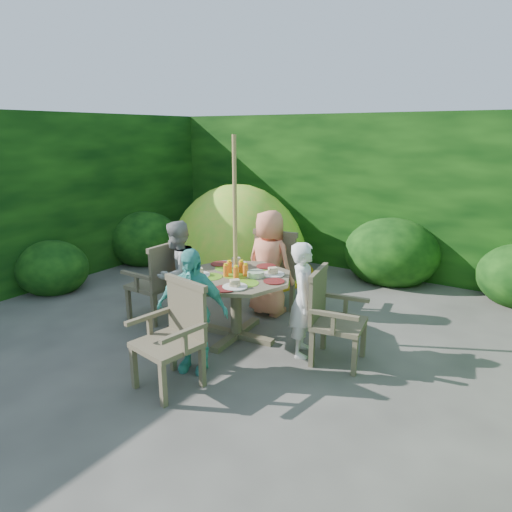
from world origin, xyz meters
The scene contains 13 objects.
ground centered at (0.00, 0.00, 0.00)m, with size 60.00×60.00×0.00m, color #43413C.
hedge_enclosure centered at (0.00, 1.33, 1.25)m, with size 9.00×9.00×2.50m.
patio_table centered at (-0.18, 0.36, 0.61)m, with size 1.35×1.35×0.87m.
parasol_pole centered at (-0.19, 0.36, 1.10)m, with size 0.04×0.04×2.20m, color olive.
garden_chair_right centered at (0.91, 0.45, 0.48)m, with size 0.56×0.61×0.90m.
garden_chair_left centered at (-1.28, 0.26, 0.49)m, with size 0.50×0.56×0.93m.
garden_chair_back centered at (-0.27, 1.45, 0.53)m, with size 0.67×0.61×1.00m.
garden_chair_front centered at (-0.07, -0.73, 0.49)m, with size 0.63×0.58×0.92m.
child_right centered at (0.61, 0.43, 0.59)m, with size 0.43×0.28×1.19m, color white.
child_left centered at (-0.98, 0.29, 0.62)m, with size 0.61×0.47×1.25m, color gray.
child_back centered at (-0.25, 1.16, 0.66)m, with size 0.64×0.42×1.32m, color #FF8E69.
child_front centered at (-0.12, -0.44, 0.60)m, with size 0.71×0.29×1.21m, color #50BCB2.
dome_tent centered at (-1.63, 2.38, 0.00)m, with size 2.49×2.49×2.85m.
Camera 1 is at (2.58, -3.44, 2.24)m, focal length 32.00 mm.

